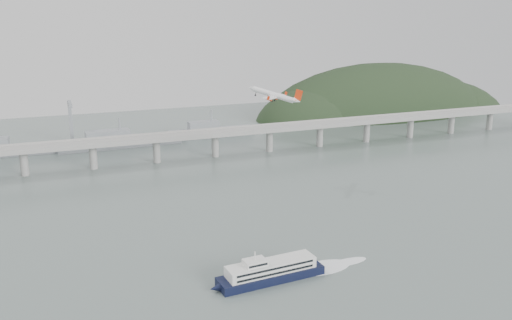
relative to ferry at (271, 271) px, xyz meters
name	(u,v)px	position (x,y,z in m)	size (l,w,h in m)	color
ground	(296,255)	(22.16, 19.69, -4.27)	(900.00, 900.00, 0.00)	slate
bridge	(191,138)	(21.01, 219.69, 13.38)	(800.00, 22.00, 23.90)	#969693
headland	(386,126)	(307.33, 351.44, -23.61)	(365.00, 155.00, 156.00)	black
ferry	(271,271)	(0.00, 0.00, 0.00)	(83.53, 17.89, 15.75)	black
airliner	(275,95)	(55.79, 125.66, 60.67)	(31.76, 31.09, 11.68)	white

